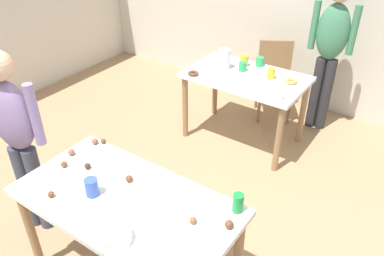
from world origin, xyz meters
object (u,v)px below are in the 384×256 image
(dining_table_far, at_px, (245,85))
(chair_far_table, at_px, (275,74))
(dining_table_near, at_px, (127,211))
(person_adult_far, at_px, (331,44))
(person_girl_near, at_px, (16,132))
(soda_can, at_px, (238,203))
(pitcher_far, at_px, (224,59))
(mixing_bowl, at_px, (116,236))

(dining_table_far, relative_size, chair_far_table, 1.36)
(dining_table_near, distance_m, person_adult_far, 2.74)
(person_adult_far, bearing_deg, chair_far_table, 179.42)
(dining_table_far, xyz_separation_m, person_adult_far, (0.57, 0.70, 0.34))
(dining_table_far, xyz_separation_m, person_girl_near, (-0.74, -2.04, 0.25))
(soda_can, bearing_deg, chair_far_table, 108.90)
(soda_can, height_order, pitcher_far, pitcher_far)
(chair_far_table, bearing_deg, dining_table_near, -85.44)
(person_girl_near, height_order, pitcher_far, person_girl_near)
(person_girl_near, distance_m, soda_can, 1.62)
(mixing_bowl, bearing_deg, dining_table_near, 124.23)
(chair_far_table, height_order, pitcher_far, pitcher_far)
(person_girl_near, bearing_deg, soda_can, 12.13)
(chair_far_table, bearing_deg, soda_can, -71.10)
(person_girl_near, bearing_deg, mixing_bowl, -11.12)
(person_girl_near, xyz_separation_m, pitcher_far, (0.47, 2.07, -0.04))
(dining_table_near, bearing_deg, person_girl_near, -177.76)
(pitcher_far, bearing_deg, dining_table_near, -76.02)
(person_adult_far, bearing_deg, soda_can, -83.68)
(dining_table_near, distance_m, pitcher_far, 2.10)
(dining_table_near, distance_m, dining_table_far, 2.01)
(person_adult_far, relative_size, pitcher_far, 7.90)
(dining_table_far, relative_size, mixing_bowl, 6.90)
(chair_far_table, bearing_deg, pitcher_far, -113.05)
(dining_table_near, height_order, chair_far_table, chair_far_table)
(dining_table_near, xyz_separation_m, person_girl_near, (-0.98, -0.04, 0.24))
(dining_table_far, xyz_separation_m, soda_can, (0.84, -1.70, 0.17))
(mixing_bowl, bearing_deg, person_adult_far, 86.90)
(dining_table_near, bearing_deg, pitcher_far, 103.98)
(person_adult_far, height_order, pitcher_far, person_adult_far)
(dining_table_near, xyz_separation_m, chair_far_table, (-0.22, 2.71, -0.16))
(mixing_bowl, relative_size, pitcher_far, 0.84)
(dining_table_far, height_order, mixing_bowl, mixing_bowl)
(person_girl_near, distance_m, person_adult_far, 3.04)
(chair_far_table, relative_size, mixing_bowl, 5.07)
(pitcher_far, bearing_deg, mixing_bowl, -73.35)
(person_girl_near, distance_m, pitcher_far, 2.12)
(soda_can, distance_m, pitcher_far, 2.05)
(person_girl_near, bearing_deg, dining_table_far, 69.91)
(dining_table_near, relative_size, mixing_bowl, 8.13)
(dining_table_near, xyz_separation_m, dining_table_far, (-0.23, 2.00, -0.01))
(chair_far_table, xyz_separation_m, soda_can, (0.82, -2.40, 0.31))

